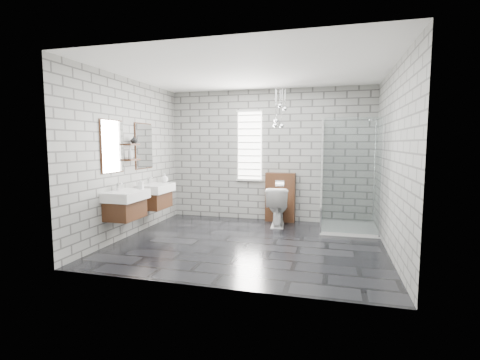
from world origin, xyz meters
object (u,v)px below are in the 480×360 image
at_px(vanity_left, 124,197).
at_px(cistern_panel, 280,197).
at_px(toilet, 277,206).
at_px(vanity_right, 154,189).
at_px(shower_enclosure, 344,204).

bearing_deg(vanity_left, cistern_panel, 45.54).
bearing_deg(toilet, vanity_right, 16.39).
height_order(vanity_right, toilet, vanity_right).
bearing_deg(shower_enclosure, cistern_panel, 157.24).
xyz_separation_m(vanity_right, shower_enclosure, (3.41, 0.75, -0.25)).
bearing_deg(vanity_right, shower_enclosure, 12.38).
xyz_separation_m(vanity_right, toilet, (2.18, 0.88, -0.37)).
xyz_separation_m(shower_enclosure, toilet, (-1.23, 0.13, -0.12)).
distance_m(vanity_right, toilet, 2.38).
bearing_deg(cistern_panel, toilet, -90.00).
bearing_deg(shower_enclosure, vanity_right, -167.62).
distance_m(vanity_left, shower_enclosure, 3.82).
distance_m(vanity_right, shower_enclosure, 3.50).
xyz_separation_m(vanity_left, toilet, (2.18, 1.83, -0.37)).
distance_m(vanity_left, vanity_right, 0.95).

